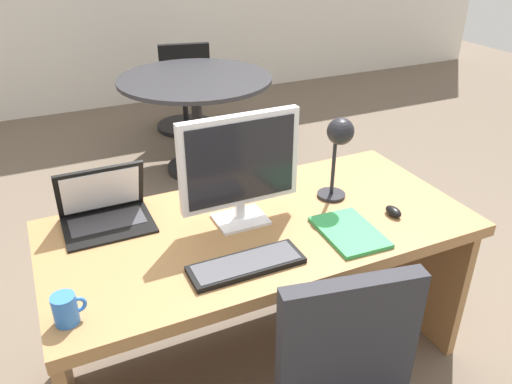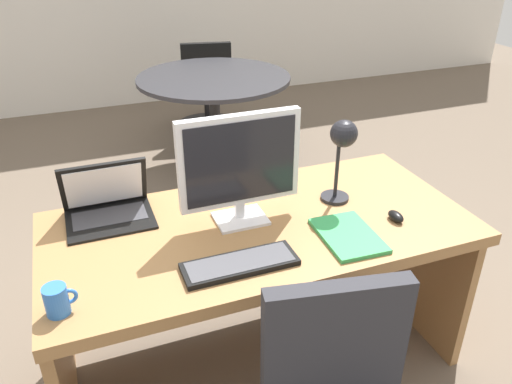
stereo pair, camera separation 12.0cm
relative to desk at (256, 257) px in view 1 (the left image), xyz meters
name	(u,v)px [view 1 (the left image)]	position (x,y,z in m)	size (l,w,h in m)	color
ground	(168,210)	(0.00, 1.46, -0.55)	(12.00, 12.00, 0.00)	#6B5B4C
desk	(256,257)	(0.00, 0.00, 0.00)	(1.67, 0.80, 0.74)	#9E7042
monitor	(240,165)	(-0.06, 0.01, 0.43)	(0.47, 0.16, 0.44)	silver
laptop	(104,205)	(-0.55, 0.23, 0.26)	(0.34, 0.26, 0.24)	black
keyboard	(246,264)	(-0.17, -0.28, 0.20)	(0.40, 0.14, 0.02)	black
mouse	(393,211)	(0.51, -0.21, 0.21)	(0.05, 0.08, 0.04)	black
desk_lamp	(339,142)	(0.37, 0.00, 0.45)	(0.12, 0.14, 0.37)	black
book	(349,232)	(0.28, -0.25, 0.20)	(0.22, 0.30, 0.02)	green
coffee_mug	(66,309)	(-0.75, -0.30, 0.24)	(0.10, 0.07, 0.10)	blue
meeting_table	(196,101)	(0.42, 1.98, 0.02)	(1.15, 1.15, 0.76)	black
meeting_chair_near	(185,95)	(0.60, 2.86, -0.20)	(0.56, 0.57, 0.85)	black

